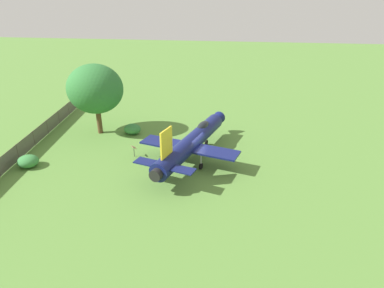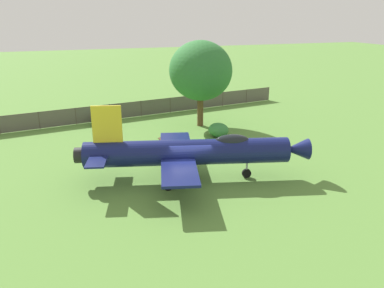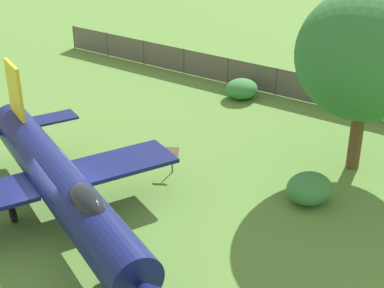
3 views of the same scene
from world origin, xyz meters
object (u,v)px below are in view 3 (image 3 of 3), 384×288
shrub_by_tree (242,89)px  shade_tree (367,54)px  shrub_near_fence (309,188)px  info_plaque (172,155)px  display_jet (63,186)px

shrub_by_tree → shade_tree: bearing=161.1°
shrub_near_fence → info_plaque: size_ratio=1.70×
shrub_near_fence → info_plaque: bearing=20.5°
shade_tree → shrub_near_fence: bearing=93.8°
shrub_by_tree → info_plaque: (-3.59, 9.00, 0.29)m
shade_tree → shrub_near_fence: shade_tree is taller
display_jet → shrub_by_tree: 15.42m
shrub_by_tree → info_plaque: size_ratio=1.67×
shrub_near_fence → info_plaque: 6.02m
shrub_by_tree → info_plaque: info_plaque is taller
shrub_near_fence → display_jet: bearing=57.0°
info_plaque → display_jet: bearing=94.9°
display_jet → info_plaque: display_jet is taller
shrub_near_fence → info_plaque: (5.63, 2.10, 0.26)m
shade_tree → shrub_by_tree: (8.97, -3.07, -4.63)m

